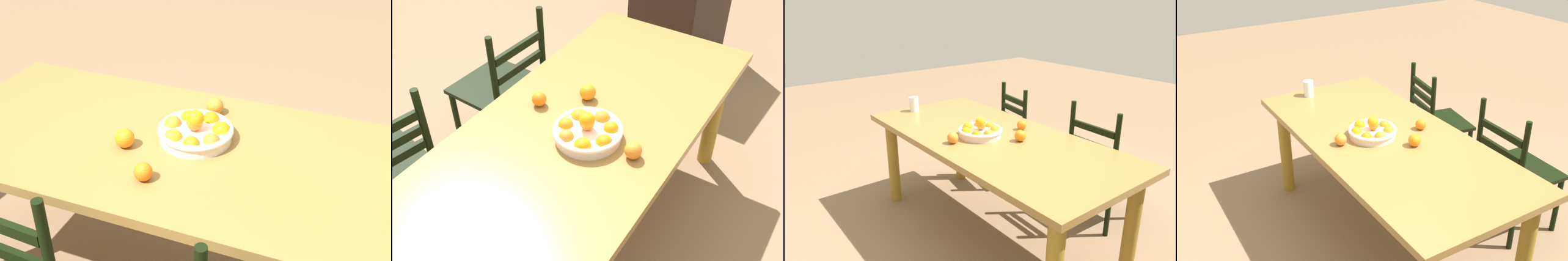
{
  "view_description": "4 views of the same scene",
  "coord_description": "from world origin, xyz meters",
  "views": [
    {
      "loc": [
        -0.68,
        1.51,
        1.84
      ],
      "look_at": [
        -0.06,
        -0.06,
        0.79
      ],
      "focal_mm": 46.94,
      "sensor_mm": 36.0,
      "label": 1
    },
    {
      "loc": [
        -1.37,
        -0.89,
        2.12
      ],
      "look_at": [
        -0.06,
        -0.06,
        0.79
      ],
      "focal_mm": 44.82,
      "sensor_mm": 36.0,
      "label": 2
    },
    {
      "loc": [
        1.84,
        -1.54,
        1.64
      ],
      "look_at": [
        -0.06,
        -0.06,
        0.79
      ],
      "focal_mm": 35.2,
      "sensor_mm": 36.0,
      "label": 3
    },
    {
      "loc": [
        2.12,
        -1.39,
        2.07
      ],
      "look_at": [
        -0.06,
        -0.06,
        0.79
      ],
      "focal_mm": 43.15,
      "sensor_mm": 36.0,
      "label": 4
    }
  ],
  "objects": [
    {
      "name": "orange_loose_1",
      "position": [
        -0.06,
        -0.28,
        0.78
      ],
      "size": [
        0.07,
        0.07,
        0.07
      ],
      "primitive_type": "sphere",
      "color": "orange",
      "rests_on": "dining_table"
    },
    {
      "name": "ground_plane",
      "position": [
        0.0,
        0.0,
        0.0
      ],
      "size": [
        12.0,
        12.0,
        0.0
      ],
      "primitive_type": "plane",
      "color": "#82654A"
    },
    {
      "name": "orange_loose_0",
      "position": [
        0.17,
        0.08,
        0.78
      ],
      "size": [
        0.08,
        0.08,
        0.08
      ],
      "primitive_type": "sphere",
      "color": "orange",
      "rests_on": "dining_table"
    },
    {
      "name": "orange_loose_2",
      "position": [
        0.02,
        0.25,
        0.78
      ],
      "size": [
        0.07,
        0.07,
        0.07
      ],
      "primitive_type": "sphere",
      "color": "orange",
      "rests_on": "dining_table"
    },
    {
      "name": "fruit_bowl",
      "position": [
        -0.06,
        -0.06,
        0.78
      ],
      "size": [
        0.3,
        0.3,
        0.13
      ],
      "color": "silver",
      "rests_on": "dining_table"
    },
    {
      "name": "dining_table",
      "position": [
        0.0,
        0.0,
        0.64
      ],
      "size": [
        1.96,
        0.89,
        0.75
      ],
      "color": "olive",
      "rests_on": "ground"
    },
    {
      "name": "chair_near_window",
      "position": [
        0.35,
        0.78,
        0.43
      ],
      "size": [
        0.47,
        0.47,
        0.92
      ],
      "rotation": [
        0.0,
        0.0,
        3.09
      ],
      "color": "black",
      "rests_on": "ground"
    }
  ]
}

